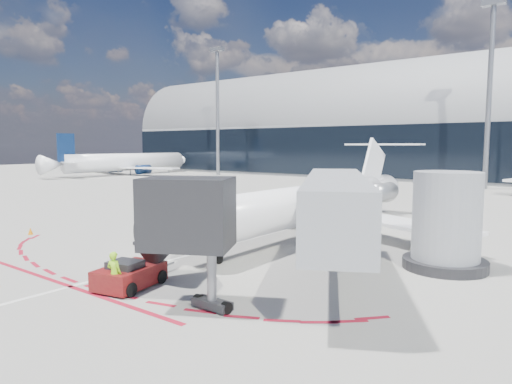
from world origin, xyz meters
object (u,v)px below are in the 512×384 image
Objects in this scene: pushback_tug at (130,275)px; uld_container at (152,230)px; ramp_worker at (114,274)px; regional_jet at (314,202)px.

uld_container reaches higher than pushback_tug.
pushback_tug is at bearing -69.54° from uld_container.
pushback_tug is 2.60× the size of ramp_worker.
regional_jet is 10.86m from uld_container.
regional_jet is at bearing 30.49° from uld_container.
uld_container is at bearing -63.72° from ramp_worker.
ramp_worker reaches higher than pushback_tug.
regional_jet reaches higher than uld_container.
regional_jet is 11.51× the size of uld_container.
ramp_worker is 0.79× the size of uld_container.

